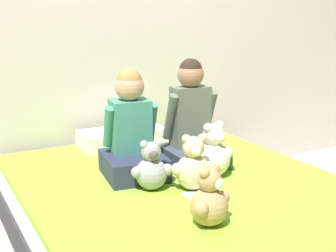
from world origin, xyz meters
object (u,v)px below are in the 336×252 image
object	(u,v)px
teddy_bear_held_by_right_child	(213,154)
bed	(183,218)
pillow_at_headboard	(123,137)
sign_card	(206,195)
child_on_right	(192,125)
teddy_bear_held_by_left_child	(151,169)
teddy_bear_at_foot_of_bed	(210,201)
teddy_bear_between_children	(194,166)
child_on_left	(132,135)

from	to	relation	value
teddy_bear_held_by_right_child	bed	bearing A→B (deg)	171.56
teddy_bear_held_by_right_child	pillow_at_headboard	distance (m)	0.85
teddy_bear_held_by_right_child	sign_card	xyz separation A→B (m)	(-0.19, -0.23, -0.13)
bed	child_on_right	size ratio (longest dim) A/B	3.16
teddy_bear_held_by_left_child	teddy_bear_at_foot_of_bed	distance (m)	0.50
pillow_at_headboard	sign_card	bearing A→B (deg)	-89.42
teddy_bear_between_children	sign_card	world-z (taller)	teddy_bear_between_children
child_on_right	sign_card	size ratio (longest dim) A/B	3.05
teddy_bear_between_children	sign_card	bearing A→B (deg)	-68.01
teddy_bear_held_by_left_child	teddy_bear_between_children	bearing A→B (deg)	-13.54
child_on_right	sign_card	world-z (taller)	child_on_right
child_on_left	bed	bearing A→B (deg)	-45.66
teddy_bear_between_children	sign_card	xyz separation A→B (m)	(0.01, -0.11, -0.12)
teddy_bear_held_by_left_child	sign_card	bearing A→B (deg)	-32.32
child_on_left	teddy_bear_between_children	bearing A→B (deg)	-53.89
bed	teddy_bear_at_foot_of_bed	size ratio (longest dim) A/B	7.52
bed	sign_card	size ratio (longest dim) A/B	9.65
child_on_left	child_on_right	xyz separation A→B (m)	(0.39, -0.00, 0.01)
teddy_bear_held_by_left_child	teddy_bear_held_by_right_child	distance (m)	0.40
sign_card	pillow_at_headboard	bearing A→B (deg)	90.58
child_on_left	child_on_right	world-z (taller)	child_on_right
child_on_left	teddy_bear_held_by_left_child	bearing A→B (deg)	-83.16
teddy_bear_at_foot_of_bed	sign_card	xyz separation A→B (m)	(0.17, 0.29, -0.11)
bed	teddy_bear_held_by_left_child	size ratio (longest dim) A/B	7.59
sign_card	teddy_bear_between_children	bearing A→B (deg)	93.55
bed	pillow_at_headboard	distance (m)	0.88
teddy_bear_between_children	sign_card	size ratio (longest dim) A/B	1.41
teddy_bear_held_by_left_child	teddy_bear_held_by_right_child	xyz separation A→B (m)	(0.40, 0.02, 0.02)
teddy_bear_held_by_left_child	pillow_at_headboard	bearing A→B (deg)	90.46
child_on_right	teddy_bear_at_foot_of_bed	world-z (taller)	child_on_right
teddy_bear_held_by_left_child	child_on_left	bearing A→B (deg)	102.33
bed	teddy_bear_between_children	xyz separation A→B (m)	(0.00, -0.10, 0.33)
child_on_left	child_on_right	distance (m)	0.39
teddy_bear_between_children	pillow_at_headboard	world-z (taller)	teddy_bear_between_children
bed	teddy_bear_held_by_right_child	size ratio (longest dim) A/B	6.47
teddy_bear_held_by_right_child	sign_card	size ratio (longest dim) A/B	1.49
teddy_bear_held_by_left_child	teddy_bear_between_children	distance (m)	0.22
teddy_bear_between_children	teddy_bear_held_by_left_child	bearing A→B (deg)	171.53
teddy_bear_at_foot_of_bed	sign_card	size ratio (longest dim) A/B	1.28
child_on_left	teddy_bear_held_by_left_child	xyz separation A→B (m)	(-0.00, -0.26, -0.12)
child_on_right	pillow_at_headboard	world-z (taller)	child_on_right
child_on_right	teddy_bear_held_by_left_child	distance (m)	0.49
child_on_left	teddy_bear_at_foot_of_bed	distance (m)	0.77
sign_card	teddy_bear_held_by_right_child	bearing A→B (deg)	49.83
teddy_bear_held_by_right_child	pillow_at_headboard	bearing A→B (deg)	91.16
child_on_right	pillow_at_headboard	bearing A→B (deg)	112.13
teddy_bear_held_by_right_child	teddy_bear_held_by_left_child	bearing A→B (deg)	169.99
teddy_bear_at_foot_of_bed	teddy_bear_held_by_right_child	bearing A→B (deg)	33.23
child_on_right	teddy_bear_held_by_right_child	world-z (taller)	child_on_right
bed	sign_card	distance (m)	0.30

